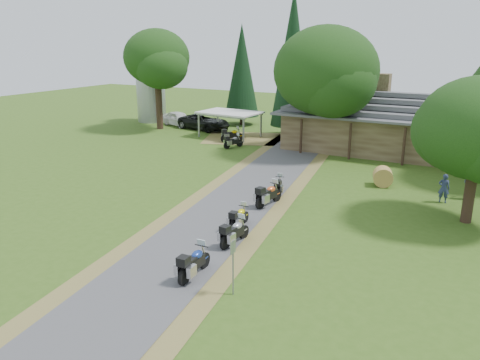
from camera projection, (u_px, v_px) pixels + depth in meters
The scene contains 23 objects.
ground at pixel (185, 248), 20.78m from camera, with size 120.00×120.00×0.00m, color #385818.
driveway at pixel (221, 218), 24.39m from camera, with size 46.00×46.00×0.00m, color #424244.
lodge at pixel (415, 123), 37.68m from camera, with size 21.40×9.40×4.90m, color brown, non-canonical shape.
silo at pixel (151, 92), 52.37m from camera, with size 3.19×3.19×6.47m, color gray.
carport at pixel (230, 124), 44.30m from camera, with size 5.55×3.70×2.40m, color white, non-canonical shape.
car_white_sedan at pixel (179, 117), 50.15m from camera, with size 5.75×2.43×1.92m, color white.
car_dark_suv at pixel (204, 118), 48.03m from camera, with size 6.25×2.66×2.39m, color black.
motorcycle_row_a at pixel (194, 261), 18.17m from camera, with size 1.93×0.63×1.32m, color navy, non-canonical shape.
motorcycle_row_b at pixel (235, 231), 21.08m from camera, with size 1.86×0.61×1.27m, color #98999F, non-canonical shape.
motorcycle_row_c at pixel (239, 216), 22.94m from camera, with size 1.73×0.57×1.19m, color yellow, non-canonical shape.
motorcycle_row_d at pixel (269, 193), 26.03m from camera, with size 2.03×0.66×1.39m, color #DA5A25, non-canonical shape.
motorcycle_row_e at pixel (279, 185), 27.99m from camera, with size 1.68×0.55×1.15m, color black, non-canonical shape.
motorcycle_carport_a at pixel (232, 134), 42.38m from camera, with size 1.99×0.65×1.36m, color #D3B007, non-canonical shape.
motorcycle_carport_b at pixel (233, 141), 40.00m from camera, with size 1.75×0.57×1.20m, color slate, non-canonical shape.
person_a at pixel (444, 186), 26.41m from camera, with size 0.56×0.40×1.97m, color navy.
person_b at pixel (470, 182), 27.03m from camera, with size 0.58×0.42×2.04m, color navy.
hay_bale at pixel (383, 177), 29.55m from camera, with size 1.21×1.21×1.11m, color olive.
sign_post at pixel (233, 268), 16.74m from camera, with size 0.39×0.06×2.14m, color gray, non-canonical shape.
oak_lodge_left at pixel (325, 87), 36.64m from camera, with size 8.17×8.17×10.63m, color #16330F, non-canonical shape.
oak_driveway at pixel (476, 147), 22.71m from camera, with size 5.90×5.90×7.79m, color #16330F, non-canonical shape.
oak_silo at pixel (157, 72), 47.07m from camera, with size 6.58×6.58×11.65m, color #16330F, non-canonical shape.
cedar_near at pixel (292, 64), 43.33m from camera, with size 3.90×3.90×13.51m, color black.
cedar_far at pixel (242, 75), 49.69m from camera, with size 3.69×3.69×10.56m, color black.
Camera 1 is at (11.09, -15.65, 8.91)m, focal length 35.00 mm.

